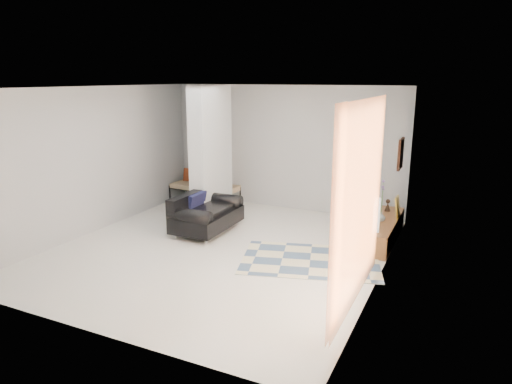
% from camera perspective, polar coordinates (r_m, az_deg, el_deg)
% --- Properties ---
extents(floor, '(6.00, 6.00, 0.00)m').
position_cam_1_polar(floor, '(8.15, -4.48, -7.19)').
color(floor, white).
rests_on(floor, ground).
extents(ceiling, '(6.00, 6.00, 0.00)m').
position_cam_1_polar(ceiling, '(7.59, -4.89, 12.89)').
color(ceiling, white).
rests_on(ceiling, wall_back).
extents(wall_back, '(6.00, 0.00, 6.00)m').
position_cam_1_polar(wall_back, '(10.42, 3.56, 5.51)').
color(wall_back, '#AFB2B4').
rests_on(wall_back, ground).
extents(wall_front, '(6.00, 0.00, 6.00)m').
position_cam_1_polar(wall_front, '(5.44, -20.56, -3.45)').
color(wall_front, '#AFB2B4').
rests_on(wall_front, ground).
extents(wall_left, '(0.00, 6.00, 6.00)m').
position_cam_1_polar(wall_left, '(9.41, -19.42, 3.80)').
color(wall_left, '#AFB2B4').
rests_on(wall_left, ground).
extents(wall_right, '(0.00, 6.00, 6.00)m').
position_cam_1_polar(wall_right, '(6.84, 15.75, 0.43)').
color(wall_right, '#AFB2B4').
rests_on(wall_right, ground).
extents(partition_column, '(0.35, 1.20, 2.80)m').
position_cam_1_polar(partition_column, '(9.66, -5.65, 4.79)').
color(partition_column, silver).
rests_on(partition_column, floor).
extents(hallway_door, '(0.85, 0.06, 2.04)m').
position_cam_1_polar(hallway_door, '(11.38, -6.44, 4.25)').
color(hallway_door, silver).
rests_on(hallway_door, floor).
extents(curtain, '(0.00, 2.55, 2.55)m').
position_cam_1_polar(curtain, '(5.75, 13.04, -1.46)').
color(curtain, orange).
rests_on(curtain, wall_right).
extents(wall_art, '(0.04, 0.45, 0.55)m').
position_cam_1_polar(wall_art, '(8.45, 17.64, 4.57)').
color(wall_art, '#36190E').
rests_on(wall_art, wall_right).
extents(media_console, '(0.45, 2.02, 0.80)m').
position_cam_1_polar(media_console, '(8.82, 15.66, -4.60)').
color(media_console, brown).
rests_on(media_console, floor).
extents(loveseat, '(0.89, 1.53, 0.76)m').
position_cam_1_polar(loveseat, '(9.04, -6.45, -2.67)').
color(loveseat, silver).
rests_on(loveseat, floor).
extents(daybed, '(1.68, 0.78, 0.77)m').
position_cam_1_polar(daybed, '(11.13, -6.48, 0.88)').
color(daybed, black).
rests_on(daybed, floor).
extents(area_rug, '(2.57, 2.06, 0.01)m').
position_cam_1_polar(area_rug, '(7.71, 6.79, -8.48)').
color(area_rug, beige).
rests_on(area_rug, floor).
extents(cylinder_lamp, '(0.11, 0.11, 0.59)m').
position_cam_1_polar(cylinder_lamp, '(7.98, 14.84, -2.81)').
color(cylinder_lamp, white).
rests_on(cylinder_lamp, media_console).
extents(bronze_figurine, '(0.13, 0.13, 0.24)m').
position_cam_1_polar(bronze_figurine, '(9.32, 16.14, -1.60)').
color(bronze_figurine, black).
rests_on(bronze_figurine, media_console).
extents(vase, '(0.18, 0.18, 0.17)m').
position_cam_1_polar(vase, '(8.66, 15.35, -2.99)').
color(vase, '#B9C3BE').
rests_on(vase, media_console).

